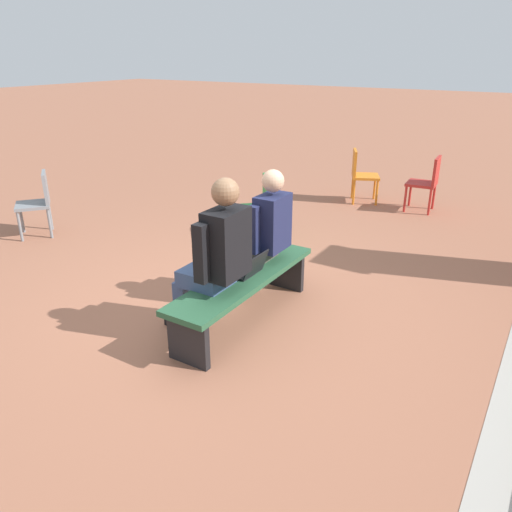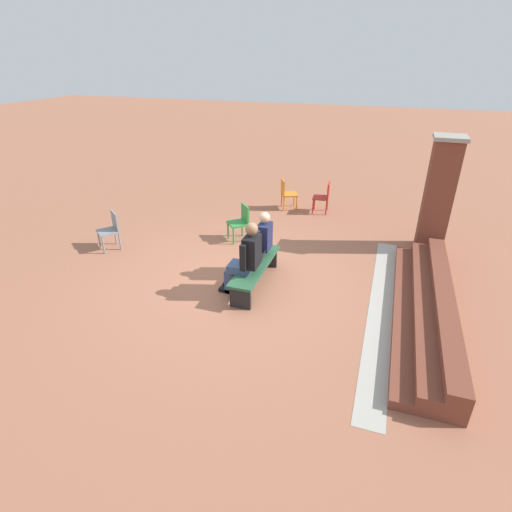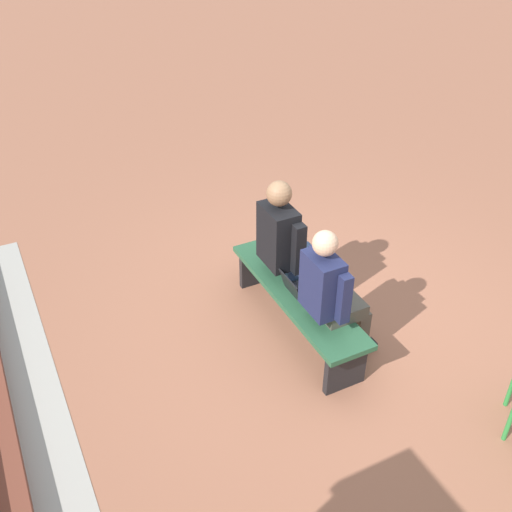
{
  "view_description": "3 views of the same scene",
  "coord_description": "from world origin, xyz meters",
  "px_view_note": "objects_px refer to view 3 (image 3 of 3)",
  "views": [
    {
      "loc": [
        3.41,
        2.54,
        2.3
      ],
      "look_at": [
        0.06,
        0.46,
        0.67
      ],
      "focal_mm": 35.0,
      "sensor_mm": 36.0,
      "label": 1
    },
    {
      "loc": [
        6.22,
        2.44,
        3.94
      ],
      "look_at": [
        0.28,
        0.42,
        0.74
      ],
      "focal_mm": 28.0,
      "sensor_mm": 36.0,
      "label": 2
    },
    {
      "loc": [
        -3.53,
        2.54,
        3.74
      ],
      "look_at": [
        0.45,
        0.55,
        0.65
      ],
      "focal_mm": 42.0,
      "sensor_mm": 36.0,
      "label": 3
    }
  ],
  "objects_px": {
    "bench": "(297,299)",
    "person_student": "(332,292)",
    "person_adult": "(289,244)",
    "laptop": "(299,289)"
  },
  "relations": [
    {
      "from": "person_adult",
      "to": "laptop",
      "type": "bearing_deg",
      "value": 166.91
    },
    {
      "from": "bench",
      "to": "person_student",
      "type": "relative_size",
      "value": 1.36
    },
    {
      "from": "bench",
      "to": "person_adult",
      "type": "distance_m",
      "value": 0.5
    },
    {
      "from": "person_adult",
      "to": "laptop",
      "type": "xyz_separation_m",
      "value": [
        -0.36,
        0.08,
        -0.24
      ]
    },
    {
      "from": "person_adult",
      "to": "laptop",
      "type": "relative_size",
      "value": 4.38
    },
    {
      "from": "bench",
      "to": "person_student",
      "type": "bearing_deg",
      "value": -171.2
    },
    {
      "from": "person_adult",
      "to": "laptop",
      "type": "distance_m",
      "value": 0.44
    },
    {
      "from": "bench",
      "to": "person_student",
      "type": "distance_m",
      "value": 0.56
    },
    {
      "from": "person_student",
      "to": "person_adult",
      "type": "xyz_separation_m",
      "value": [
        0.74,
        -0.0,
        0.03
      ]
    },
    {
      "from": "person_adult",
      "to": "laptop",
      "type": "height_order",
      "value": "person_adult"
    }
  ]
}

